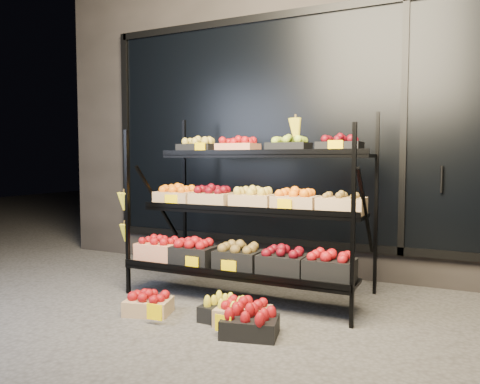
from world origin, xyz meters
The scene contains 9 objects.
ground centered at (0.00, 0.00, 0.00)m, with size 24.00×24.00×0.00m, color #514F4C.
building centered at (0.00, 2.59, 1.75)m, with size 6.00×2.08×3.50m.
display_rack centered at (-0.01, 0.60, 0.79)m, with size 2.18×1.02×1.72m.
tag_floor_a centered at (-0.31, -0.40, 0.06)m, with size 0.13×0.01×0.12m, color #FECF00.
tag_floor_b centered at (0.27, -0.40, 0.06)m, with size 0.13×0.01×0.12m, color #FECF00.
floor_crate_left centered at (-0.51, -0.21, 0.09)m, with size 0.41×0.34×0.18m.
floor_crate_midleft centered at (0.13, -0.10, 0.09)m, with size 0.37×0.28×0.19m.
floor_crate_midright centered at (0.28, -0.11, 0.09)m, with size 0.41×0.32×0.20m.
floor_crate_right centered at (0.42, -0.28, 0.09)m, with size 0.44×0.37×0.20m.
Camera 1 is at (1.74, -3.19, 1.23)m, focal length 35.00 mm.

